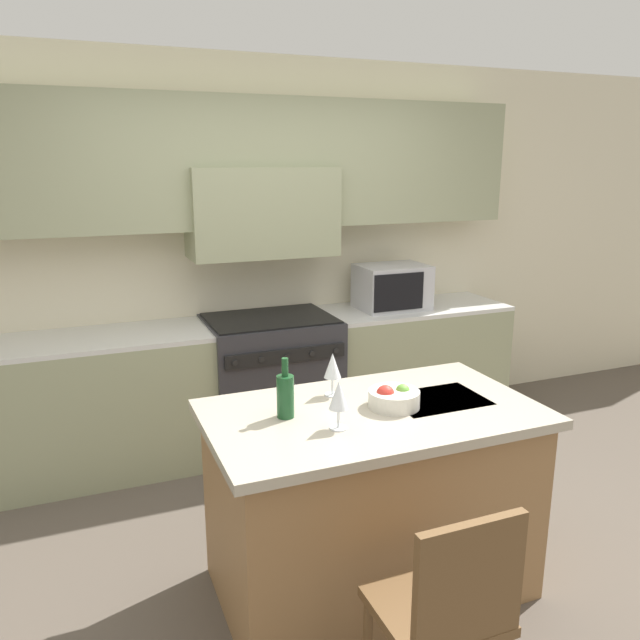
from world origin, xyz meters
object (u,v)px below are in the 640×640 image
(range_stove, at_px, (271,381))
(fruit_bowl, at_px, (393,398))
(island_chair, at_px, (448,608))
(wine_glass_far, at_px, (333,367))
(wine_bottle, at_px, (285,395))
(wine_glass_near, at_px, (339,396))
(microwave, at_px, (392,287))

(range_stove, distance_m, fruit_bowl, 1.74)
(island_chair, distance_m, wine_glass_far, 1.18)
(fruit_bowl, bearing_deg, wine_bottle, 171.29)
(island_chair, xyz_separation_m, fruit_bowl, (0.22, 0.81, 0.44))
(range_stove, xyz_separation_m, island_chair, (-0.16, -2.49, 0.04))
(fruit_bowl, bearing_deg, island_chair, -104.85)
(wine_glass_near, bearing_deg, range_stove, 81.49)
(wine_glass_near, bearing_deg, microwave, 55.95)
(range_stove, distance_m, microwave, 1.14)
(microwave, distance_m, wine_glass_near, 2.20)
(range_stove, xyz_separation_m, microwave, (0.96, 0.02, 0.61))
(wine_bottle, relative_size, wine_glass_near, 1.28)
(island_chair, relative_size, fruit_bowl, 3.87)
(microwave, height_order, wine_bottle, microwave)
(island_chair, xyz_separation_m, wine_glass_near, (-0.11, 0.69, 0.54))
(island_chair, xyz_separation_m, wine_bottle, (-0.28, 0.89, 0.50))
(island_chair, distance_m, wine_glass_near, 0.88)
(island_chair, height_order, fruit_bowl, fruit_bowl)
(wine_glass_near, xyz_separation_m, wine_glass_far, (0.13, 0.36, 0.00))
(wine_glass_far, bearing_deg, wine_bottle, -150.92)
(wine_bottle, bearing_deg, wine_glass_near, -50.47)
(range_stove, distance_m, wine_glass_far, 1.56)
(wine_bottle, bearing_deg, microwave, 49.29)
(wine_glass_far, bearing_deg, wine_glass_near, -109.31)
(range_stove, height_order, wine_glass_near, wine_glass_near)
(microwave, xyz_separation_m, wine_glass_far, (-1.10, -1.46, -0.03))
(microwave, relative_size, wine_glass_far, 2.41)
(range_stove, bearing_deg, wine_glass_near, -98.51)
(island_chair, relative_size, wine_glass_far, 4.31)
(wine_glass_near, distance_m, fruit_bowl, 0.36)
(microwave, height_order, wine_glass_near, microwave)
(wine_bottle, relative_size, wine_glass_far, 1.28)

